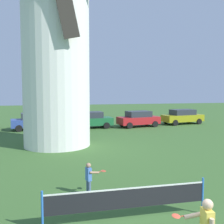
# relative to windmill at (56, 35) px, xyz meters

# --- Properties ---
(windmill) EXTENTS (8.37, 5.03, 14.87)m
(windmill) POSITION_rel_windmill_xyz_m (0.00, 0.00, 0.00)
(windmill) COLOR white
(windmill) RESTS_ON ground_plane
(tennis_net) EXTENTS (4.71, 0.06, 1.10)m
(tennis_net) POSITION_rel_windmill_xyz_m (1.65, -11.03, -6.49)
(tennis_net) COLOR blue
(tennis_net) RESTS_ON ground_plane
(player_far) EXTENTS (0.76, 0.37, 1.15)m
(player_far) POSITION_rel_windmill_xyz_m (0.87, -8.83, -6.52)
(player_far) COLOR slate
(player_far) RESTS_ON ground_plane
(parked_car_blue) EXTENTS (4.30, 2.33, 1.56)m
(parked_car_blue) POSITION_rel_windmill_xyz_m (-1.88, 7.58, -6.37)
(parked_car_blue) COLOR #334C99
(parked_car_blue) RESTS_ON ground_plane
(parked_car_green) EXTENTS (4.45, 2.05, 1.56)m
(parked_car_green) POSITION_rel_windmill_xyz_m (3.21, 7.46, -6.37)
(parked_car_green) COLOR #1E6638
(parked_car_green) RESTS_ON ground_plane
(parked_car_red) EXTENTS (4.35, 2.44, 1.56)m
(parked_car_red) POSITION_rel_windmill_xyz_m (8.08, 7.28, -6.37)
(parked_car_red) COLOR red
(parked_car_red) RESTS_ON ground_plane
(parked_car_mustard) EXTENTS (4.66, 2.44, 1.56)m
(parked_car_mustard) POSITION_rel_windmill_xyz_m (13.36, 8.24, -6.37)
(parked_car_mustard) COLOR #999919
(parked_car_mustard) RESTS_ON ground_plane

